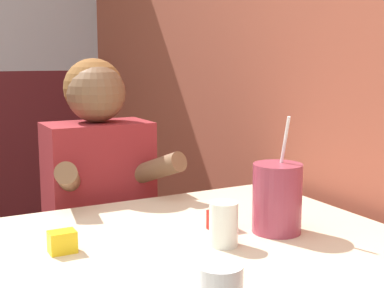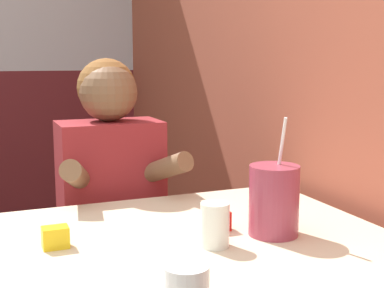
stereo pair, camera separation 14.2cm
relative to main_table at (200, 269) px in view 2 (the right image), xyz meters
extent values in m
cube|color=#9E4C38|center=(0.57, 1.06, 0.67)|extent=(0.06, 4.79, 2.70)
cube|color=beige|center=(0.00, 0.00, 0.05)|extent=(0.97, 0.88, 0.04)
cube|color=maroon|center=(-0.07, 0.62, 0.03)|extent=(0.34, 0.20, 0.52)
sphere|color=brown|center=(-0.07, 0.64, 0.40)|extent=(0.20, 0.20, 0.20)
sphere|color=brown|center=(-0.07, 0.62, 0.39)|extent=(0.19, 0.19, 0.19)
cylinder|color=brown|center=(-0.21, 0.48, 0.15)|extent=(0.14, 0.27, 0.15)
cylinder|color=brown|center=(0.07, 0.48, 0.15)|extent=(0.14, 0.27, 0.15)
cylinder|color=#99384C|center=(0.19, -0.01, 0.15)|extent=(0.12, 0.12, 0.18)
cylinder|color=white|center=(0.21, -0.01, 0.29)|extent=(0.01, 0.04, 0.14)
cylinder|color=silver|center=(0.02, -0.04, 0.12)|extent=(0.07, 0.07, 0.10)
cube|color=#B7140F|center=(0.08, 0.07, 0.09)|extent=(0.06, 0.04, 0.05)
cube|color=yellow|center=(-0.32, 0.09, 0.09)|extent=(0.06, 0.04, 0.05)
camera|label=1|loc=(-0.60, -1.06, 0.50)|focal=50.00mm
camera|label=2|loc=(-0.48, -1.12, 0.50)|focal=50.00mm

